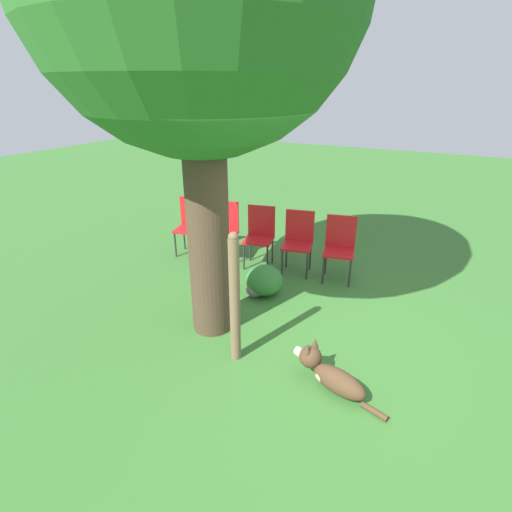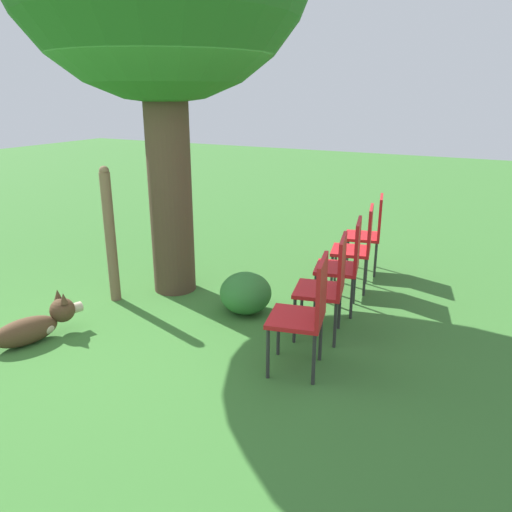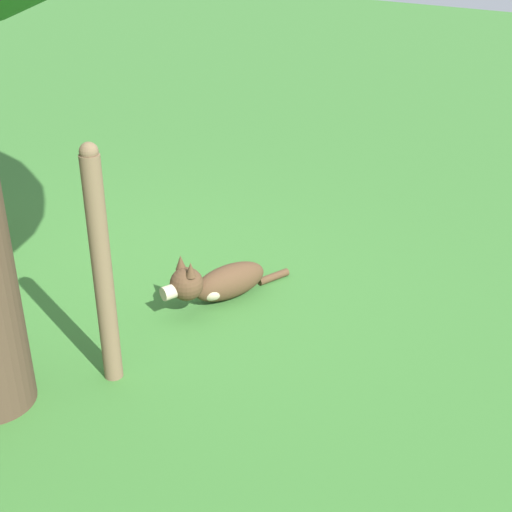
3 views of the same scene
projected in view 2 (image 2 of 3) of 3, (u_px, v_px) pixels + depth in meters
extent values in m
plane|color=#38702D|center=(138.00, 323.00, 4.88)|extent=(30.00, 30.00, 0.00)
cylinder|color=#4C3828|center=(169.00, 169.00, 5.30)|extent=(0.47, 0.47, 2.73)
ellipsoid|color=#513823|center=(25.00, 331.00, 4.44)|extent=(0.39, 0.62, 0.24)
ellipsoid|color=#C6B293|center=(43.00, 327.00, 4.55)|extent=(0.25, 0.25, 0.15)
sphere|color=#513823|center=(62.00, 310.00, 4.64)|extent=(0.29, 0.29, 0.23)
cylinder|color=#C6B293|center=(76.00, 308.00, 4.73)|extent=(0.12, 0.13, 0.10)
cone|color=#513823|center=(58.00, 295.00, 4.64)|extent=(0.07, 0.07, 0.10)
cone|color=#513823|center=(64.00, 298.00, 4.56)|extent=(0.07, 0.07, 0.10)
cylinder|color=brown|center=(110.00, 238.00, 5.22)|extent=(0.11, 0.11, 1.38)
sphere|color=brown|center=(104.00, 171.00, 5.00)|extent=(0.10, 0.10, 0.10)
cube|color=red|center=(296.00, 319.00, 3.94)|extent=(0.51, 0.52, 0.04)
cube|color=red|center=(322.00, 290.00, 3.81)|extent=(0.13, 0.44, 0.49)
cylinder|color=#2D2D2D|center=(268.00, 353.00, 3.88)|extent=(0.03, 0.03, 0.43)
cylinder|color=#2D2D2D|center=(278.00, 332.00, 4.23)|extent=(0.03, 0.03, 0.43)
cylinder|color=#2D2D2D|center=(314.00, 359.00, 3.79)|extent=(0.03, 0.03, 0.43)
cylinder|color=#2D2D2D|center=(321.00, 337.00, 4.14)|extent=(0.03, 0.03, 0.43)
cube|color=red|center=(319.00, 290.00, 4.50)|extent=(0.51, 0.52, 0.04)
cube|color=red|center=(342.00, 264.00, 4.37)|extent=(0.13, 0.44, 0.49)
cylinder|color=#2D2D2D|center=(294.00, 320.00, 4.44)|extent=(0.03, 0.03, 0.43)
cylinder|color=#2D2D2D|center=(302.00, 304.00, 4.79)|extent=(0.03, 0.03, 0.43)
cylinder|color=#2D2D2D|center=(335.00, 325.00, 4.35)|extent=(0.03, 0.03, 0.43)
cylinder|color=#2D2D2D|center=(339.00, 308.00, 4.70)|extent=(0.03, 0.03, 0.43)
cube|color=red|center=(336.00, 268.00, 5.05)|extent=(0.51, 0.52, 0.04)
cube|color=red|center=(358.00, 245.00, 4.92)|extent=(0.13, 0.44, 0.49)
cylinder|color=#2D2D2D|center=(315.00, 295.00, 5.00)|extent=(0.03, 0.03, 0.43)
cylinder|color=#2D2D2D|center=(320.00, 282.00, 5.35)|extent=(0.03, 0.03, 0.43)
cylinder|color=#2D2D2D|center=(352.00, 299.00, 4.91)|extent=(0.03, 0.03, 0.43)
cylinder|color=#2D2D2D|center=(354.00, 285.00, 5.26)|extent=(0.03, 0.03, 0.43)
cube|color=red|center=(351.00, 251.00, 5.61)|extent=(0.51, 0.52, 0.04)
cube|color=red|center=(370.00, 229.00, 5.48)|extent=(0.13, 0.44, 0.49)
cylinder|color=#2D2D2D|center=(332.00, 274.00, 5.55)|extent=(0.03, 0.03, 0.43)
cylinder|color=#2D2D2D|center=(335.00, 264.00, 5.90)|extent=(0.03, 0.03, 0.43)
cylinder|color=#2D2D2D|center=(365.00, 277.00, 5.47)|extent=(0.03, 0.03, 0.43)
cylinder|color=#2D2D2D|center=(366.00, 266.00, 5.82)|extent=(0.03, 0.03, 0.43)
cube|color=red|center=(362.00, 236.00, 6.17)|extent=(0.51, 0.52, 0.04)
cube|color=red|center=(380.00, 216.00, 6.04)|extent=(0.13, 0.44, 0.49)
cylinder|color=#2D2D2D|center=(345.00, 258.00, 6.11)|extent=(0.03, 0.03, 0.43)
cylinder|color=#2D2D2D|center=(348.00, 249.00, 6.46)|extent=(0.03, 0.03, 0.43)
cylinder|color=#2D2D2D|center=(375.00, 260.00, 6.03)|extent=(0.03, 0.03, 0.43)
cylinder|color=#2D2D2D|center=(376.00, 251.00, 6.37)|extent=(0.03, 0.03, 0.43)
ellipsoid|color=slate|center=(239.00, 296.00, 5.20)|extent=(0.28, 0.26, 0.24)
ellipsoid|color=#337533|center=(246.00, 293.00, 5.06)|extent=(0.53, 0.53, 0.42)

